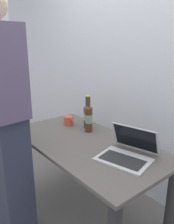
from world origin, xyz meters
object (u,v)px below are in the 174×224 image
laptop (128,152)px  person_figure (3,124)px  beer_bottle_brown (87,115)px  coffee_mug (69,121)px  beer_bottle_green (89,118)px

laptop → person_figure: bearing=-132.5°
laptop → beer_bottle_brown: (-0.62, 0.15, 0.07)m
laptop → coffee_mug: bearing=175.8°
person_figure → coffee_mug: (-0.21, 0.68, -0.18)m
coffee_mug → beer_bottle_green: bearing=8.5°
beer_bottle_green → coffee_mug: size_ratio=2.70×
beer_bottle_green → beer_bottle_brown: bearing=149.6°
person_figure → beer_bottle_green: bearing=86.8°
laptop → beer_bottle_green: 0.55m
person_figure → coffee_mug: bearing=107.2°
beer_bottle_brown → beer_bottle_green: size_ratio=0.93×
laptop → beer_bottle_green: (-0.53, 0.10, 0.08)m
person_figure → coffee_mug: 0.73m
laptop → beer_bottle_brown: bearing=166.7°
beer_bottle_brown → coffee_mug: 0.20m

